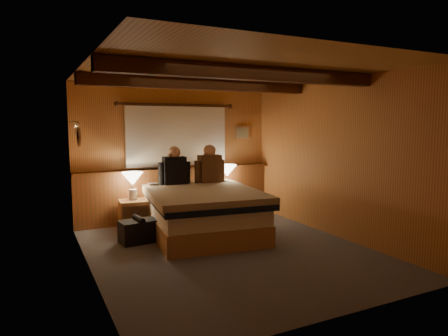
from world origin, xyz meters
TOP-DOWN VIEW (x-y plane):
  - floor at (0.00, 0.00)m, footprint 4.20×4.20m
  - ceiling at (0.00, 0.00)m, footprint 4.20×4.20m
  - wall_back at (0.00, 2.10)m, footprint 3.60×0.00m
  - wall_left at (-1.80, 0.00)m, footprint 0.00×4.20m
  - wall_right at (1.80, 0.00)m, footprint 0.00×4.20m
  - wall_front at (0.00, -2.10)m, footprint 3.60×0.00m
  - wainscot at (0.00, 2.04)m, footprint 3.60×0.23m
  - curtain_window at (0.00, 2.03)m, footprint 2.18×0.09m
  - ceiling_beams at (0.00, 0.15)m, footprint 3.60×1.65m
  - coat_rail at (-1.72, 1.58)m, footprint 0.05×0.55m
  - framed_print at (1.35, 2.08)m, footprint 0.30×0.04m
  - bed at (-0.00, 0.90)m, footprint 1.83×2.26m
  - nightstand_left at (-0.90, 1.63)m, footprint 0.49×0.45m
  - nightstand_right at (0.89, 1.76)m, footprint 0.51×0.46m
  - lamp_left at (-0.90, 1.67)m, footprint 0.34×0.34m
  - lamp_right at (0.86, 1.76)m, footprint 0.34×0.34m
  - person_left at (-0.20, 1.62)m, footprint 0.55×0.25m
  - person_right at (0.43, 1.59)m, footprint 0.56×0.23m
  - duffel_bag at (-1.00, 0.94)m, footprint 0.57×0.38m

SIDE VIEW (x-z plane):
  - floor at x=0.00m, z-range 0.00..0.00m
  - duffel_bag at x=-1.00m, z-range -0.02..0.36m
  - nightstand_left at x=-0.90m, z-range 0.00..0.50m
  - nightstand_right at x=0.89m, z-range 0.00..0.53m
  - bed at x=0.00m, z-range 0.01..0.73m
  - wainscot at x=0.00m, z-range 0.02..0.96m
  - lamp_left at x=-0.90m, z-range 0.59..1.03m
  - lamp_right at x=0.86m, z-range 0.62..1.07m
  - person_left at x=-0.20m, z-range 0.64..1.31m
  - person_right at x=0.43m, z-range 0.64..1.32m
  - wall_left at x=-1.80m, z-range -0.90..3.30m
  - wall_right at x=1.80m, z-range -0.90..3.30m
  - wall_back at x=0.00m, z-range -0.60..3.00m
  - wall_front at x=0.00m, z-range -0.60..3.00m
  - curtain_window at x=0.00m, z-range 0.96..2.08m
  - framed_print at x=1.35m, z-range 1.43..1.68m
  - coat_rail at x=-1.72m, z-range 1.55..1.79m
  - ceiling_beams at x=0.00m, z-range 2.23..2.39m
  - ceiling at x=0.00m, z-range 2.40..2.40m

